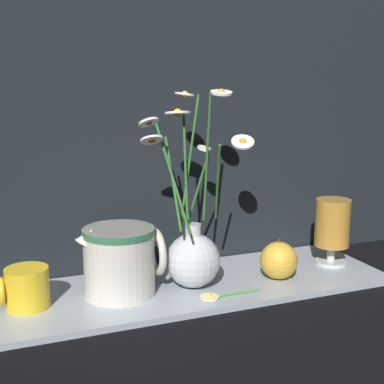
# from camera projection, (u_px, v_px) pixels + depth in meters

# --- Properties ---
(ground_plane) EXTENTS (6.00, 6.00, 0.00)m
(ground_plane) POSITION_uv_depth(u_px,v_px,m) (193.00, 289.00, 1.07)
(ground_plane) COLOR black
(shelf) EXTENTS (0.80, 0.26, 0.01)m
(shelf) POSITION_uv_depth(u_px,v_px,m) (193.00, 286.00, 1.07)
(shelf) COLOR #9EA8B2
(shelf) RESTS_ON ground_plane
(backdrop_wall) EXTENTS (1.30, 0.02, 1.10)m
(backdrop_wall) POSITION_uv_depth(u_px,v_px,m) (167.00, 12.00, 1.10)
(backdrop_wall) COLOR black
(backdrop_wall) RESTS_ON ground_plane
(vase_with_flowers) EXTENTS (0.23, 0.13, 0.38)m
(vase_with_flowers) POSITION_uv_depth(u_px,v_px,m) (193.00, 251.00, 1.04)
(vase_with_flowers) COLOR silver
(vase_with_flowers) RESTS_ON shelf
(yellow_mug) EXTENTS (0.09, 0.08, 0.07)m
(yellow_mug) POSITION_uv_depth(u_px,v_px,m) (26.00, 288.00, 0.95)
(yellow_mug) COLOR yellow
(yellow_mug) RESTS_ON shelf
(ceramic_pitcher) EXTENTS (0.16, 0.14, 0.14)m
(ceramic_pitcher) POSITION_uv_depth(u_px,v_px,m) (120.00, 258.00, 1.01)
(ceramic_pitcher) COLOR beige
(ceramic_pitcher) RESTS_ON shelf
(tea_glass) EXTENTS (0.08, 0.08, 0.15)m
(tea_glass) POSITION_uv_depth(u_px,v_px,m) (333.00, 225.00, 1.17)
(tea_glass) COLOR silver
(tea_glass) RESTS_ON shelf
(orange_fruit) EXTENTS (0.08, 0.08, 0.09)m
(orange_fruit) POSITION_uv_depth(u_px,v_px,m) (279.00, 260.00, 1.09)
(orange_fruit) COLOR gold
(orange_fruit) RESTS_ON shelf
(loose_daisy) EXTENTS (0.12, 0.04, 0.01)m
(loose_daisy) POSITION_uv_depth(u_px,v_px,m) (217.00, 296.00, 1.00)
(loose_daisy) COLOR #4C8E3D
(loose_daisy) RESTS_ON shelf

